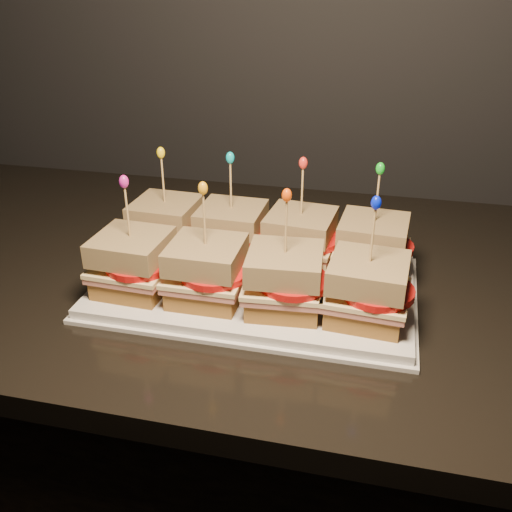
# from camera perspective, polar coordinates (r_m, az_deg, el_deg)

# --- Properties ---
(cabinet) EXTENTS (2.20, 0.67, 0.88)m
(cabinet) POSITION_cam_1_polar(r_m,az_deg,el_deg) (1.17, 1.62, -21.81)
(cabinet) COLOR black
(cabinet) RESTS_ON ground
(granite_slab) EXTENTS (2.24, 0.71, 0.03)m
(granite_slab) POSITION_cam_1_polar(r_m,az_deg,el_deg) (0.88, 2.01, -2.00)
(granite_slab) COLOR black
(granite_slab) RESTS_ON cabinet
(platter) EXTENTS (0.43, 0.27, 0.02)m
(platter) POSITION_cam_1_polar(r_m,az_deg,el_deg) (0.81, 0.00, -2.91)
(platter) COLOR white
(platter) RESTS_ON granite_slab
(platter_rim) EXTENTS (0.44, 0.28, 0.01)m
(platter_rim) POSITION_cam_1_polar(r_m,az_deg,el_deg) (0.81, 0.00, -3.28)
(platter_rim) COLOR white
(platter_rim) RESTS_ON granite_slab
(sandwich_0_bread_bot) EXTENTS (0.09, 0.09, 0.02)m
(sandwich_0_bread_bot) POSITION_cam_1_polar(r_m,az_deg,el_deg) (0.89, -8.81, 1.41)
(sandwich_0_bread_bot) COLOR #5C3712
(sandwich_0_bread_bot) RESTS_ON platter
(sandwich_0_ham) EXTENTS (0.10, 0.10, 0.01)m
(sandwich_0_ham) POSITION_cam_1_polar(r_m,az_deg,el_deg) (0.88, -8.88, 2.38)
(sandwich_0_ham) COLOR #B05A4F
(sandwich_0_ham) RESTS_ON sandwich_0_bread_bot
(sandwich_0_cheese) EXTENTS (0.10, 0.10, 0.01)m
(sandwich_0_cheese) POSITION_cam_1_polar(r_m,az_deg,el_deg) (0.88, -8.91, 2.79)
(sandwich_0_cheese) COLOR #FFE39F
(sandwich_0_cheese) RESTS_ON sandwich_0_ham
(sandwich_0_tomato) EXTENTS (0.09, 0.09, 0.01)m
(sandwich_0_tomato) POSITION_cam_1_polar(r_m,az_deg,el_deg) (0.87, -8.35, 3.01)
(sandwich_0_tomato) COLOR red
(sandwich_0_tomato) RESTS_ON sandwich_0_cheese
(sandwich_0_bread_top) EXTENTS (0.10, 0.10, 0.03)m
(sandwich_0_bread_top) POSITION_cam_1_polar(r_m,az_deg,el_deg) (0.87, -9.04, 4.45)
(sandwich_0_bread_top) COLOR #4D2C0B
(sandwich_0_bread_top) RESTS_ON sandwich_0_tomato
(sandwich_0_pick) EXTENTS (0.00, 0.00, 0.09)m
(sandwich_0_pick) POSITION_cam_1_polar(r_m,az_deg,el_deg) (0.85, -9.27, 7.27)
(sandwich_0_pick) COLOR tan
(sandwich_0_pick) RESTS_ON sandwich_0_bread_top
(sandwich_0_frill) EXTENTS (0.01, 0.01, 0.02)m
(sandwich_0_frill) POSITION_cam_1_polar(r_m,az_deg,el_deg) (0.84, -9.50, 10.16)
(sandwich_0_frill) COLOR yellow
(sandwich_0_frill) RESTS_ON sandwich_0_pick
(sandwich_1_bread_bot) EXTENTS (0.09, 0.09, 0.02)m
(sandwich_1_bread_bot) POSITION_cam_1_polar(r_m,az_deg,el_deg) (0.86, -2.40, 0.75)
(sandwich_1_bread_bot) COLOR #5C3712
(sandwich_1_bread_bot) RESTS_ON platter
(sandwich_1_ham) EXTENTS (0.10, 0.10, 0.01)m
(sandwich_1_ham) POSITION_cam_1_polar(r_m,az_deg,el_deg) (0.85, -2.43, 1.74)
(sandwich_1_ham) COLOR #B05A4F
(sandwich_1_ham) RESTS_ON sandwich_1_bread_bot
(sandwich_1_cheese) EXTENTS (0.10, 0.10, 0.01)m
(sandwich_1_cheese) POSITION_cam_1_polar(r_m,az_deg,el_deg) (0.85, -2.44, 2.17)
(sandwich_1_cheese) COLOR #FFE39F
(sandwich_1_cheese) RESTS_ON sandwich_1_ham
(sandwich_1_tomato) EXTENTS (0.09, 0.09, 0.01)m
(sandwich_1_tomato) POSITION_cam_1_polar(r_m,az_deg,el_deg) (0.84, -1.76, 2.38)
(sandwich_1_tomato) COLOR red
(sandwich_1_tomato) RESTS_ON sandwich_1_cheese
(sandwich_1_bread_top) EXTENTS (0.09, 0.09, 0.03)m
(sandwich_1_bread_top) POSITION_cam_1_polar(r_m,az_deg,el_deg) (0.84, -2.47, 3.88)
(sandwich_1_bread_top) COLOR #4D2C0B
(sandwich_1_bread_top) RESTS_ON sandwich_1_tomato
(sandwich_1_pick) EXTENTS (0.00, 0.00, 0.09)m
(sandwich_1_pick) POSITION_cam_1_polar(r_m,az_deg,el_deg) (0.82, -2.54, 6.80)
(sandwich_1_pick) COLOR tan
(sandwich_1_pick) RESTS_ON sandwich_1_bread_top
(sandwich_1_frill) EXTENTS (0.01, 0.01, 0.02)m
(sandwich_1_frill) POSITION_cam_1_polar(r_m,az_deg,el_deg) (0.81, -2.60, 9.80)
(sandwich_1_frill) COLOR #06AEBB
(sandwich_1_frill) RESTS_ON sandwich_1_pick
(sandwich_2_bread_bot) EXTENTS (0.10, 0.10, 0.02)m
(sandwich_2_bread_bot) POSITION_cam_1_polar(r_m,az_deg,el_deg) (0.84, 4.38, 0.03)
(sandwich_2_bread_bot) COLOR #5C3712
(sandwich_2_bread_bot) RESTS_ON platter
(sandwich_2_ham) EXTENTS (0.11, 0.10, 0.01)m
(sandwich_2_ham) POSITION_cam_1_polar(r_m,az_deg,el_deg) (0.83, 4.42, 1.04)
(sandwich_2_ham) COLOR #B05A4F
(sandwich_2_ham) RESTS_ON sandwich_2_bread_bot
(sandwich_2_cheese) EXTENTS (0.11, 0.11, 0.01)m
(sandwich_2_cheese) POSITION_cam_1_polar(r_m,az_deg,el_deg) (0.83, 4.43, 1.48)
(sandwich_2_cheese) COLOR #FFE39F
(sandwich_2_cheese) RESTS_ON sandwich_2_ham
(sandwich_2_tomato) EXTENTS (0.09, 0.09, 0.01)m
(sandwich_2_tomato) POSITION_cam_1_polar(r_m,az_deg,el_deg) (0.82, 5.21, 1.68)
(sandwich_2_tomato) COLOR red
(sandwich_2_tomato) RESTS_ON sandwich_2_cheese
(sandwich_2_bread_top) EXTENTS (0.10, 0.10, 0.03)m
(sandwich_2_bread_top) POSITION_cam_1_polar(r_m,az_deg,el_deg) (0.82, 4.50, 3.22)
(sandwich_2_bread_top) COLOR #4D2C0B
(sandwich_2_bread_top) RESTS_ON sandwich_2_tomato
(sandwich_2_pick) EXTENTS (0.00, 0.00, 0.09)m
(sandwich_2_pick) POSITION_cam_1_polar(r_m,az_deg,el_deg) (0.80, 4.62, 6.20)
(sandwich_2_pick) COLOR tan
(sandwich_2_pick) RESTS_ON sandwich_2_bread_top
(sandwich_2_frill) EXTENTS (0.01, 0.01, 0.02)m
(sandwich_2_frill) POSITION_cam_1_polar(r_m,az_deg,el_deg) (0.79, 4.74, 9.26)
(sandwich_2_frill) COLOR red
(sandwich_2_frill) RESTS_ON sandwich_2_pick
(sandwich_3_bread_bot) EXTENTS (0.10, 0.10, 0.02)m
(sandwich_3_bread_bot) POSITION_cam_1_polar(r_m,az_deg,el_deg) (0.83, 11.37, -0.70)
(sandwich_3_bread_bot) COLOR #5C3712
(sandwich_3_bread_bot) RESTS_ON platter
(sandwich_3_ham) EXTENTS (0.11, 0.10, 0.01)m
(sandwich_3_ham) POSITION_cam_1_polar(r_m,az_deg,el_deg) (0.83, 11.47, 0.31)
(sandwich_3_ham) COLOR #B05A4F
(sandwich_3_ham) RESTS_ON sandwich_3_bread_bot
(sandwich_3_cheese) EXTENTS (0.11, 0.10, 0.01)m
(sandwich_3_cheese) POSITION_cam_1_polar(r_m,az_deg,el_deg) (0.82, 11.52, 0.74)
(sandwich_3_cheese) COLOR #FFE39F
(sandwich_3_cheese) RESTS_ON sandwich_3_ham
(sandwich_3_tomato) EXTENTS (0.09, 0.09, 0.01)m
(sandwich_3_tomato) POSITION_cam_1_polar(r_m,az_deg,el_deg) (0.81, 12.38, 0.94)
(sandwich_3_tomato) COLOR red
(sandwich_3_tomato) RESTS_ON sandwich_3_cheese
(sandwich_3_bread_top) EXTENTS (0.10, 0.10, 0.03)m
(sandwich_3_bread_top) POSITION_cam_1_polar(r_m,az_deg,el_deg) (0.81, 11.69, 2.49)
(sandwich_3_bread_top) COLOR #4D2C0B
(sandwich_3_bread_top) RESTS_ON sandwich_3_tomato
(sandwich_3_pick) EXTENTS (0.00, 0.00, 0.09)m
(sandwich_3_pick) POSITION_cam_1_polar(r_m,az_deg,el_deg) (0.79, 12.00, 5.48)
(sandwich_3_pick) COLOR tan
(sandwich_3_pick) RESTS_ON sandwich_3_bread_top
(sandwich_3_frill) EXTENTS (0.01, 0.01, 0.02)m
(sandwich_3_frill) POSITION_cam_1_polar(r_m,az_deg,el_deg) (0.78, 12.32, 8.55)
(sandwich_3_frill) COLOR green
(sandwich_3_frill) RESTS_ON sandwich_3_pick
(sandwich_4_bread_bot) EXTENTS (0.09, 0.09, 0.02)m
(sandwich_4_bread_bot) POSITION_cam_1_polar(r_m,az_deg,el_deg) (0.79, -12.00, -2.42)
(sandwich_4_bread_bot) COLOR #5C3712
(sandwich_4_bread_bot) RESTS_ON platter
(sandwich_4_ham) EXTENTS (0.10, 0.10, 0.01)m
(sandwich_4_ham) POSITION_cam_1_polar(r_m,az_deg,el_deg) (0.78, -12.12, -1.37)
(sandwich_4_ham) COLOR #B05A4F
(sandwich_4_ham) RESTS_ON sandwich_4_bread_bot
(sandwich_4_cheese) EXTENTS (0.11, 0.10, 0.01)m
(sandwich_4_cheese) POSITION_cam_1_polar(r_m,az_deg,el_deg) (0.78, -12.17, -0.91)
(sandwich_4_cheese) COLOR #FFE39F
(sandwich_4_cheese) RESTS_ON sandwich_4_ham
(sandwich_4_tomato) EXTENTS (0.09, 0.09, 0.01)m
(sandwich_4_tomato) POSITION_cam_1_polar(r_m,az_deg,el_deg) (0.77, -11.59, -0.73)
(sandwich_4_tomato) COLOR red
(sandwich_4_tomato) RESTS_ON sandwich_4_cheese
(sandwich_4_bread_top) EXTENTS (0.10, 0.10, 0.03)m
(sandwich_4_bread_top) POSITION_cam_1_polar(r_m,az_deg,el_deg) (0.77, -12.37, 0.90)
(sandwich_4_bread_top) COLOR #4D2C0B
(sandwich_4_bread_top) RESTS_ON sandwich_4_tomato
(sandwich_4_pick) EXTENTS (0.00, 0.00, 0.09)m
(sandwich_4_pick) POSITION_cam_1_polar(r_m,az_deg,el_deg) (0.75, -12.72, 4.03)
(sandwich_4_pick) COLOR tan
(sandwich_4_pick) RESTS_ON sandwich_4_bread_top
(sandwich_4_frill) EXTENTS (0.01, 0.01, 0.02)m
(sandwich_4_frill) POSITION_cam_1_polar(r_m,az_deg,el_deg) (0.73, -13.07, 7.27)
(sandwich_4_frill) COLOR #C71C90
(sandwich_4_frill) RESTS_ON sandwich_4_pick
(sandwich_5_bread_bot) EXTENTS (0.09, 0.09, 0.02)m
(sandwich_5_bread_bot) POSITION_cam_1_polar(r_m,az_deg,el_deg) (0.76, -4.87, -3.34)
(sandwich_5_bread_bot) COLOR #5C3712
(sandwich_5_bread_bot) RESTS_ON platter
(sandwich_5_ham) EXTENTS (0.10, 0.10, 0.01)m
(sandwich_5_ham) POSITION_cam_1_polar(r_m,az_deg,el_deg) (0.75, -4.92, -2.25)
(sandwich_5_ham) COLOR #B05A4F
(sandwich_5_ham) RESTS_ON sandwich_5_bread_bot
(sandwich_5_cheese) EXTENTS (0.10, 0.10, 0.01)m
(sandwich_5_cheese) POSITION_cam_1_polar(r_m,az_deg,el_deg) (0.74, -4.94, -1.78)
(sandwich_5_cheese) COLOR #FFE39F
(sandwich_5_cheese) RESTS_ON sandwich_5_ham
(sandwich_5_tomato) EXTENTS (0.09, 0.09, 0.01)m
(sandwich_5_tomato) POSITION_cam_1_polar(r_m,az_deg,el_deg) (0.73, -4.21, -1.60)
(sandwich_5_tomato) COLOR red
(sandwich_5_tomato) RESTS_ON sandwich_5_cheese
(sandwich_5_bread_top) EXTENTS (0.09, 0.09, 0.03)m
(sandwich_5_bread_top) POSITION_cam_1_polar(r_m,az_deg,el_deg) (0.73, -5.03, 0.11)
(sandwich_5_bread_top) COLOR #4D2C0B
(sandwich_5_bread_top) RESTS_ON sandwich_5_tomato
(sandwich_5_pick) EXTENTS (0.00, 0.00, 0.09)m
(sandwich_5_pick) POSITION_cam_1_polar(r_m,az_deg,el_deg) (0.71, -5.18, 3.38)
(sandwich_5_pick) COLOR tan
(sandwich_5_pick) RESTS_ON sandwich_5_bread_top
(sandwich_5_frill) EXTENTS (0.01, 0.01, 0.02)m
(sandwich_5_frill) POSITION_cam_1_polar(r_m,az_deg,el_deg) (0.69, -5.33, 6.77)
(sandwich_5_frill) COLOR orange
(sandwich_5_frill) RESTS_ON sandwich_5_pick
(sandwich_6_bread_bot) EXTENTS (0.10, 0.10, 0.02)m
(sandwich_6_bread_bot) POSITION_cam_1_polar(r_m,az_deg,el_deg) (0.73, 2.82, -4.28)
(sandwich_6_bread_bot) COLOR #5C3712
(sandwich_6_bread_bot) RESTS_ON platter
(sandwich_6_ham) EXTENTS (0.11, 0.10, 0.01)m
(sandwich_6_ham) POSITION_cam_1_polar(r_m,az_deg,el_deg) (0.73, 2.85, -3.17)
(sandwich_6_ham) COLOR #B05A4F
(sandwich_6_ham) RESTS_ON sandwich_6_bread_bot
(sandwich_6_cheese) EXTENTS (0.11, 0.10, 0.01)m
(sandwich_6_cheese) POSITION_cam_1_polar(r_m,az_deg,el_deg) (0.72, 2.87, -2.69)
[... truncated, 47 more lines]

